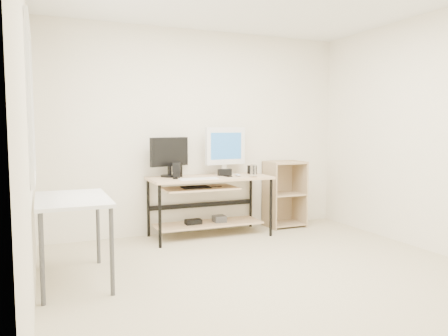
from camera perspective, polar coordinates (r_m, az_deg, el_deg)
name	(u,v)px	position (r m, az deg, el deg)	size (l,w,h in m)	color
room	(260,132)	(3.85, 4.78, 4.72)	(4.01, 4.01, 2.62)	beige
desk	(208,194)	(5.43, -2.16, -3.38)	(1.50, 0.65, 0.75)	#D9B689
side_table	(73,206)	(4.03, -19.16, -4.76)	(0.60, 1.00, 0.75)	white
shelf_unit	(283,193)	(6.09, 7.73, -3.30)	(0.50, 0.40, 0.90)	tan
black_monitor	(169,154)	(5.42, -7.15, 1.79)	(0.52, 0.23, 0.49)	black
white_imac	(225,147)	(5.65, 0.19, 2.72)	(0.57, 0.18, 0.61)	silver
keyboard	(199,179)	(5.13, -3.34, -1.42)	(0.46, 0.13, 0.02)	white
mouse	(238,175)	(5.45, 1.83, -0.92)	(0.06, 0.10, 0.03)	#BBBBC0
center_speaker	(225,172)	(5.53, 0.09, -0.56)	(0.17, 0.07, 0.08)	black
speaker_left	(176,170)	(5.31, -6.23, -0.23)	(0.12, 0.12, 0.19)	black
speaker_right	(252,170)	(5.75, 3.69, -0.22)	(0.09, 0.09, 0.11)	black
audio_controller	(178,170)	(5.41, -6.00, -0.24)	(0.09, 0.06, 0.18)	black
volume_puck	(175,178)	(5.19, -6.37, -1.30)	(0.06, 0.06, 0.03)	black
smartphone	(228,176)	(5.43, 0.49, -1.07)	(0.07, 0.13, 0.01)	black
coaster	(253,177)	(5.38, 3.85, -1.16)	(0.10, 0.10, 0.01)	olive
drinking_glass	(253,171)	(5.38, 3.86, -0.34)	(0.07, 0.07, 0.15)	white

